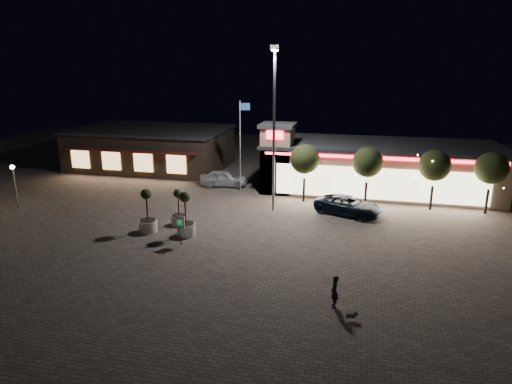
% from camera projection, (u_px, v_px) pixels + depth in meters
% --- Properties ---
extents(ground, '(90.00, 90.00, 0.00)m').
position_uv_depth(ground, '(217.00, 247.00, 28.71)').
color(ground, '#6D6158').
rests_on(ground, ground).
extents(retail_building, '(20.40, 8.40, 6.10)m').
position_uv_depth(retail_building, '(373.00, 166.00, 40.77)').
color(retail_building, tan).
rests_on(retail_building, ground).
extents(restaurant_building, '(16.40, 11.00, 4.30)m').
position_uv_depth(restaurant_building, '(152.00, 147.00, 49.91)').
color(restaurant_building, '#382D23').
rests_on(restaurant_building, ground).
extents(floodlight_pole, '(0.60, 0.40, 12.38)m').
position_uv_depth(floodlight_pole, '(274.00, 120.00, 33.80)').
color(floodlight_pole, gray).
rests_on(floodlight_pole, ground).
extents(flagpole, '(0.95, 0.10, 8.00)m').
position_uv_depth(flagpole, '(241.00, 138.00, 39.98)').
color(flagpole, white).
rests_on(flagpole, ground).
extents(lamp_post_west, '(0.36, 0.36, 3.48)m').
position_uv_depth(lamp_post_west, '(14.00, 178.00, 35.78)').
color(lamp_post_west, gray).
rests_on(lamp_post_west, ground).
extents(string_tree_a, '(2.42, 2.42, 4.79)m').
position_uv_depth(string_tree_a, '(305.00, 159.00, 37.12)').
color(string_tree_a, '#332319').
rests_on(string_tree_a, ground).
extents(string_tree_b, '(2.42, 2.42, 4.79)m').
position_uv_depth(string_tree_b, '(368.00, 162.00, 36.00)').
color(string_tree_b, '#332319').
rests_on(string_tree_b, ground).
extents(string_tree_c, '(2.42, 2.42, 4.79)m').
position_uv_depth(string_tree_c, '(435.00, 166.00, 34.89)').
color(string_tree_c, '#332319').
rests_on(string_tree_c, ground).
extents(string_tree_d, '(2.42, 2.42, 4.79)m').
position_uv_depth(string_tree_d, '(492.00, 168.00, 34.00)').
color(string_tree_d, '#332319').
rests_on(string_tree_d, ground).
extents(pickup_truck, '(5.57, 4.02, 1.41)m').
position_uv_depth(pickup_truck, '(348.00, 205.00, 34.61)').
color(pickup_truck, black).
rests_on(pickup_truck, ground).
extents(white_sedan, '(4.61, 2.41, 1.50)m').
position_uv_depth(white_sedan, '(224.00, 178.00, 42.46)').
color(white_sedan, silver).
rests_on(white_sedan, ground).
extents(pedestrian, '(0.50, 0.65, 1.59)m').
position_uv_depth(pedestrian, '(334.00, 292.00, 21.47)').
color(pedestrian, black).
rests_on(pedestrian, ground).
extents(dog, '(0.53, 0.28, 0.28)m').
position_uv_depth(dog, '(352.00, 315.00, 20.48)').
color(dog, '#59514C').
rests_on(dog, ground).
extents(planter_left, '(1.08, 1.08, 2.65)m').
position_uv_depth(planter_left, '(179.00, 214.00, 32.34)').
color(planter_left, silver).
rests_on(planter_left, ground).
extents(planter_mid, '(1.24, 1.24, 3.06)m').
position_uv_depth(planter_mid, '(148.00, 219.00, 30.98)').
color(planter_mid, silver).
rests_on(planter_mid, ground).
extents(planter_right, '(1.24, 1.24, 3.05)m').
position_uv_depth(planter_right, '(186.00, 222.00, 30.35)').
color(planter_right, silver).
rests_on(planter_right, ground).
extents(valet_sign, '(0.63, 0.15, 1.92)m').
position_uv_depth(valet_sign, '(180.00, 225.00, 28.67)').
color(valet_sign, gray).
rests_on(valet_sign, ground).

